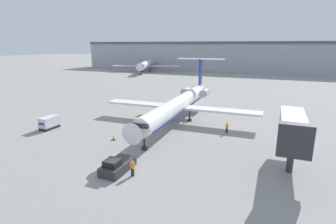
{
  "coord_description": "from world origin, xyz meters",
  "views": [
    {
      "loc": [
        15.07,
        -21.64,
        13.53
      ],
      "look_at": [
        0.0,
        15.35,
        3.23
      ],
      "focal_mm": 28.0,
      "sensor_mm": 36.0,
      "label": 1
    }
  ],
  "objects_px": {
    "worker_near_tug": "(132,168)",
    "airplane_parked_far_left": "(146,64)",
    "airplane_main": "(179,104)",
    "pushback_tug": "(117,166)",
    "worker_by_wing": "(227,128)",
    "jet_bridge": "(293,129)",
    "luggage_cart": "(49,123)",
    "traffic_cone_left": "(114,138)"
  },
  "relations": [
    {
      "from": "pushback_tug",
      "to": "luggage_cart",
      "type": "distance_m",
      "value": 20.56
    },
    {
      "from": "pushback_tug",
      "to": "worker_by_wing",
      "type": "distance_m",
      "value": 19.61
    },
    {
      "from": "airplane_main",
      "to": "airplane_parked_far_left",
      "type": "height_order",
      "value": "airplane_parked_far_left"
    },
    {
      "from": "worker_near_tug",
      "to": "jet_bridge",
      "type": "distance_m",
      "value": 18.19
    },
    {
      "from": "luggage_cart",
      "to": "jet_bridge",
      "type": "bearing_deg",
      "value": 0.12
    },
    {
      "from": "worker_by_wing",
      "to": "airplane_parked_far_left",
      "type": "distance_m",
      "value": 98.0
    },
    {
      "from": "worker_by_wing",
      "to": "luggage_cart",
      "type": "bearing_deg",
      "value": -162.09
    },
    {
      "from": "traffic_cone_left",
      "to": "worker_by_wing",
      "type": "bearing_deg",
      "value": 32.47
    },
    {
      "from": "pushback_tug",
      "to": "airplane_parked_far_left",
      "type": "height_order",
      "value": "airplane_parked_far_left"
    },
    {
      "from": "worker_by_wing",
      "to": "traffic_cone_left",
      "type": "relative_size",
      "value": 2.67
    },
    {
      "from": "jet_bridge",
      "to": "pushback_tug",
      "type": "bearing_deg",
      "value": -153.73
    },
    {
      "from": "luggage_cart",
      "to": "pushback_tug",
      "type": "bearing_deg",
      "value": -24.64
    },
    {
      "from": "worker_near_tug",
      "to": "worker_by_wing",
      "type": "height_order",
      "value": "worker_near_tug"
    },
    {
      "from": "jet_bridge",
      "to": "airplane_main",
      "type": "bearing_deg",
      "value": 145.85
    },
    {
      "from": "worker_near_tug",
      "to": "jet_bridge",
      "type": "xyz_separation_m",
      "value": [
        15.42,
        9.0,
        3.51
      ]
    },
    {
      "from": "worker_near_tug",
      "to": "airplane_parked_far_left",
      "type": "relative_size",
      "value": 0.05
    },
    {
      "from": "pushback_tug",
      "to": "airplane_parked_far_left",
      "type": "relative_size",
      "value": 0.13
    },
    {
      "from": "airplane_main",
      "to": "traffic_cone_left",
      "type": "xyz_separation_m",
      "value": [
        -5.56,
        -12.67,
        -2.98
      ]
    },
    {
      "from": "airplane_main",
      "to": "pushback_tug",
      "type": "distance_m",
      "value": 20.92
    },
    {
      "from": "pushback_tug",
      "to": "worker_near_tug",
      "type": "height_order",
      "value": "worker_near_tug"
    },
    {
      "from": "pushback_tug",
      "to": "worker_by_wing",
      "type": "height_order",
      "value": "worker_by_wing"
    },
    {
      "from": "airplane_parked_far_left",
      "to": "jet_bridge",
      "type": "height_order",
      "value": "airplane_parked_far_left"
    },
    {
      "from": "worker_by_wing",
      "to": "traffic_cone_left",
      "type": "bearing_deg",
      "value": -147.53
    },
    {
      "from": "pushback_tug",
      "to": "airplane_parked_far_left",
      "type": "bearing_deg",
      "value": 115.22
    },
    {
      "from": "pushback_tug",
      "to": "worker_by_wing",
      "type": "xyz_separation_m",
      "value": [
        8.89,
        17.48,
        0.27
      ]
    },
    {
      "from": "luggage_cart",
      "to": "airplane_parked_far_left",
      "type": "relative_size",
      "value": 0.09
    },
    {
      "from": "luggage_cart",
      "to": "worker_near_tug",
      "type": "height_order",
      "value": "luggage_cart"
    },
    {
      "from": "pushback_tug",
      "to": "traffic_cone_left",
      "type": "xyz_separation_m",
      "value": [
        -5.89,
        8.08,
        -0.32
      ]
    },
    {
      "from": "airplane_main",
      "to": "traffic_cone_left",
      "type": "bearing_deg",
      "value": -113.71
    },
    {
      "from": "airplane_main",
      "to": "jet_bridge",
      "type": "relative_size",
      "value": 3.31
    },
    {
      "from": "luggage_cart",
      "to": "jet_bridge",
      "type": "relative_size",
      "value": 0.3
    },
    {
      "from": "airplane_main",
      "to": "worker_near_tug",
      "type": "height_order",
      "value": "airplane_main"
    },
    {
      "from": "pushback_tug",
      "to": "traffic_cone_left",
      "type": "relative_size",
      "value": 7.0
    },
    {
      "from": "pushback_tug",
      "to": "worker_near_tug",
      "type": "xyz_separation_m",
      "value": [
        2.1,
        -0.36,
        0.31
      ]
    },
    {
      "from": "airplane_main",
      "to": "traffic_cone_left",
      "type": "distance_m",
      "value": 14.15
    },
    {
      "from": "traffic_cone_left",
      "to": "airplane_parked_far_left",
      "type": "relative_size",
      "value": 0.02
    },
    {
      "from": "worker_near_tug",
      "to": "airplane_parked_far_left",
      "type": "xyz_separation_m",
      "value": [
        -48.44,
        98.74,
        2.85
      ]
    },
    {
      "from": "jet_bridge",
      "to": "luggage_cart",
      "type": "bearing_deg",
      "value": -179.88
    },
    {
      "from": "worker_near_tug",
      "to": "airplane_parked_far_left",
      "type": "height_order",
      "value": "airplane_parked_far_left"
    },
    {
      "from": "worker_near_tug",
      "to": "jet_bridge",
      "type": "relative_size",
      "value": 0.17
    },
    {
      "from": "luggage_cart",
      "to": "airplane_main",
      "type": "bearing_deg",
      "value": 33.55
    },
    {
      "from": "airplane_main",
      "to": "worker_by_wing",
      "type": "bearing_deg",
      "value": -19.53
    }
  ]
}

